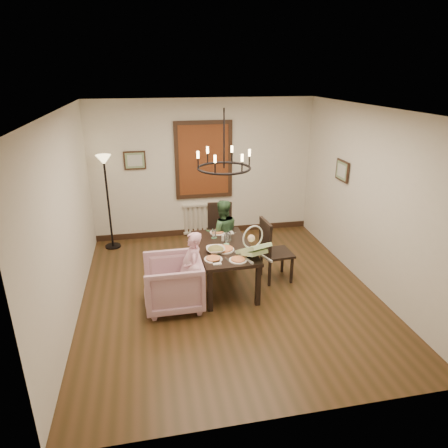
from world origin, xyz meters
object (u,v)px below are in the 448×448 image
object	(u,v)px
chair_far	(221,232)
armchair	(173,283)
dining_table	(224,251)
chair_right	(277,250)
floor_lamp	(108,204)
drinking_glass	(227,238)
seated_man	(222,239)
baby_bouncer	(253,247)
elderly_woman	(194,276)

from	to	relation	value
chair_far	armchair	size ratio (longest dim) A/B	1.20
dining_table	chair_right	distance (m)	0.90
armchair	floor_lamp	size ratio (longest dim) A/B	0.47
dining_table	drinking_glass	distance (m)	0.22
drinking_glass	floor_lamp	world-z (taller)	floor_lamp
seated_man	baby_bouncer	bearing A→B (deg)	100.35
dining_table	armchair	bearing A→B (deg)	-153.17
dining_table	chair_far	distance (m)	1.05
chair_right	drinking_glass	distance (m)	0.85
seated_man	baby_bouncer	distance (m)	1.26
chair_far	floor_lamp	world-z (taller)	floor_lamp
dining_table	baby_bouncer	bearing A→B (deg)	-56.60
elderly_woman	floor_lamp	xyz separation A→B (m)	(-1.33, 2.39, 0.42)
dining_table	elderly_woman	bearing A→B (deg)	-140.39
chair_far	seated_man	size ratio (longest dim) A/B	1.00
chair_far	elderly_woman	bearing A→B (deg)	-107.92
chair_far	chair_right	world-z (taller)	chair_right
armchair	seated_man	size ratio (longest dim) A/B	0.83
chair_far	elderly_woman	size ratio (longest dim) A/B	1.06
chair_right	elderly_woman	xyz separation A→B (m)	(-1.44, -0.51, -0.06)
armchair	floor_lamp	distance (m)	2.63
dining_table	chair_right	world-z (taller)	chair_right
dining_table	drinking_glass	bearing A→B (deg)	58.59
drinking_glass	chair_far	bearing A→B (deg)	86.17
dining_table	armchair	world-z (taller)	armchair
baby_bouncer	drinking_glass	distance (m)	0.69
armchair	seated_man	world-z (taller)	seated_man
dining_table	floor_lamp	world-z (taller)	floor_lamp
elderly_woman	seated_man	distance (m)	1.34
chair_right	baby_bouncer	bearing A→B (deg)	129.54
dining_table	floor_lamp	size ratio (longest dim) A/B	0.84
seated_man	floor_lamp	size ratio (longest dim) A/B	0.57
baby_bouncer	drinking_glass	bearing A→B (deg)	92.90
floor_lamp	drinking_glass	bearing A→B (deg)	-42.10
armchair	baby_bouncer	world-z (taller)	baby_bouncer
seated_man	drinking_glass	world-z (taller)	seated_man
floor_lamp	armchair	bearing A→B (deg)	-66.65
armchair	baby_bouncer	size ratio (longest dim) A/B	1.65
chair_right	seated_man	size ratio (longest dim) A/B	1.05
elderly_woman	baby_bouncer	world-z (taller)	baby_bouncer
chair_right	armchair	bearing A→B (deg)	101.77
elderly_woman	seated_man	size ratio (longest dim) A/B	0.94
baby_bouncer	drinking_glass	xyz separation A→B (m)	(-0.26, 0.63, -0.11)
dining_table	drinking_glass	world-z (taller)	drinking_glass
dining_table	seated_man	size ratio (longest dim) A/B	1.48
elderly_woman	drinking_glass	xyz separation A→B (m)	(0.63, 0.62, 0.28)
chair_far	chair_right	bearing A→B (deg)	-46.47
chair_right	floor_lamp	world-z (taller)	floor_lamp
drinking_glass	baby_bouncer	bearing A→B (deg)	-67.44
baby_bouncer	floor_lamp	distance (m)	3.27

